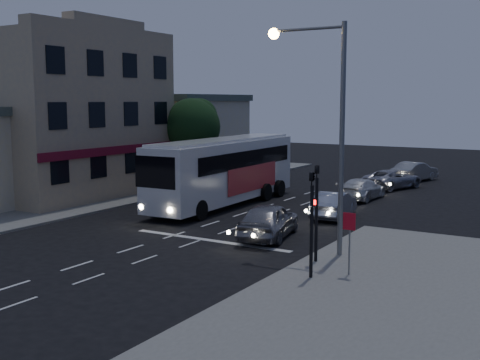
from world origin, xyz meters
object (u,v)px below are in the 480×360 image
Objects in this scene: traffic_signal_side at (312,212)px; regulatory_sign at (349,233)px; car_sedan_b at (362,189)px; car_extra at (415,172)px; streetlight at (327,112)px; car_sedan_a at (334,205)px; car_sedan_c at (392,179)px; car_suv at (269,220)px; street_tree at (192,124)px; traffic_signal_main at (316,201)px; tour_bus at (224,169)px.

traffic_signal_side is 1.61m from regulatory_sign.
car_sedan_b is 10.35m from car_extra.
streetlight reaches higher than traffic_signal_side.
traffic_signal_side is (4.34, -17.32, 1.76)m from car_sedan_b.
car_sedan_a is 12.04m from car_sedan_c.
car_suv is 1.04× the size of car_extra.
regulatory_sign reaches higher than car_sedan_b.
street_tree reaches higher than traffic_signal_side.
car_sedan_b is at bearing -101.48° from car_suv.
traffic_signal_main reaches higher than car_sedan_b.
traffic_signal_main is 0.66× the size of street_tree.
car_sedan_b is at bearing 108.07° from regulatory_sign.
tour_bus is 8.92m from car_sedan_b.
tour_bus is 15.39m from traffic_signal_side.
car_sedan_b is 15.19m from streetlight.
regulatory_sign is at bearing -42.99° from tour_bus.
traffic_signal_side is (10.61, -11.15, 0.29)m from tour_bus.
street_tree reaches higher than car_extra.
traffic_signal_side is 23.24m from street_tree.
tour_bus is 8.13m from street_tree.
car_suv is at bearing -46.14° from tour_bus.
regulatory_sign reaches higher than car_extra.
regulatory_sign is (5.34, -16.36, 0.93)m from car_sedan_b.
traffic_signal_side is at bearing -48.15° from tour_bus.
traffic_signal_main is (3.64, -15.34, 1.76)m from car_sedan_b.
car_suv is (6.28, -6.15, -1.33)m from tour_bus.
streetlight is (3.15, -19.58, 5.06)m from car_sedan_c.
tour_bus is at bearing 82.34° from car_extra.
street_tree reaches higher than car_sedan_b.
regulatory_sign is at bearing 121.94° from car_sedan_c.
traffic_signal_main reaches higher than car_sedan_a.
streetlight is (2.83, -24.26, 4.99)m from car_extra.
tour_bus is at bearing 138.73° from regulatory_sign.
streetlight is at bearing 111.46° from car_extra.
car_sedan_c is at bearing 100.88° from car_extra.
street_tree is at bearing 47.47° from car_sedan_c.
traffic_signal_main is at bearing 105.17° from car_sedan_b.
traffic_signal_main is at bearing 149.16° from regulatory_sign.
street_tree is (-12.72, -11.43, 3.75)m from car_extra.
traffic_signal_side reaches higher than car_sedan_a.
car_suv is at bearing 91.86° from car_sedan_b.
car_sedan_b is at bearing 106.54° from car_sedan_c.
streetlight is at bearing -39.51° from street_tree.
streetlight reaches higher than car_extra.
streetlight is 20.19m from street_tree.
tour_bus is 12.89m from streetlight.
tour_bus is at bearing 141.24° from streetlight.
tour_bus reaches higher than car_sedan_a.
streetlight is at bearing 143.14° from car_suv.
traffic_signal_main is 1.86× the size of regulatory_sign.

